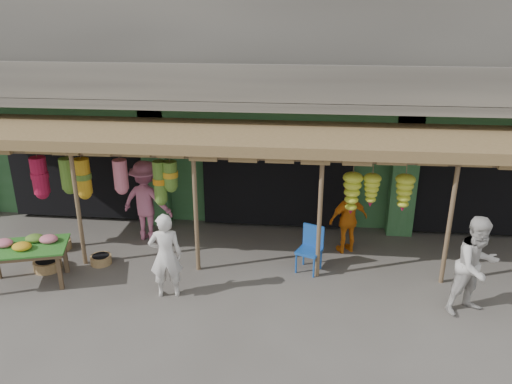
# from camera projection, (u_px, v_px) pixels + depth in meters

# --- Properties ---
(ground) EXTENTS (80.00, 80.00, 0.00)m
(ground) POSITION_uv_depth(u_px,v_px,m) (270.00, 268.00, 10.63)
(ground) COLOR #514C47
(ground) RESTS_ON ground
(building) EXTENTS (16.40, 6.80, 7.00)m
(building) POSITION_uv_depth(u_px,v_px,m) (284.00, 76.00, 13.96)
(building) COLOR gray
(building) RESTS_ON ground
(awning) EXTENTS (14.00, 2.70, 2.79)m
(awning) POSITION_uv_depth(u_px,v_px,m) (267.00, 141.00, 10.48)
(awning) COLOR brown
(awning) RESTS_ON ground
(flower_table) EXTENTS (1.82, 1.37, 0.97)m
(flower_table) POSITION_uv_depth(u_px,v_px,m) (25.00, 248.00, 9.81)
(flower_table) COLOR brown
(flower_table) RESTS_ON ground
(blue_chair) EXTENTS (0.61, 0.61, 0.97)m
(blue_chair) POSITION_uv_depth(u_px,v_px,m) (311.00, 246.00, 10.41)
(blue_chair) COLOR #194DA5
(blue_chair) RESTS_ON ground
(basket_left) EXTENTS (0.59, 0.59, 0.19)m
(basket_left) POSITION_uv_depth(u_px,v_px,m) (101.00, 260.00, 10.79)
(basket_left) COLOR #986945
(basket_left) RESTS_ON ground
(basket_mid) EXTENTS (0.65, 0.65, 0.22)m
(basket_mid) POSITION_uv_depth(u_px,v_px,m) (48.00, 265.00, 10.55)
(basket_mid) COLOR olive
(basket_mid) RESTS_ON ground
(basket_right) EXTENTS (0.56, 0.56, 0.22)m
(basket_right) POSITION_uv_depth(u_px,v_px,m) (61.00, 244.00, 11.43)
(basket_right) COLOR #A8764E
(basket_right) RESTS_ON ground
(person_front) EXTENTS (0.70, 0.54, 1.70)m
(person_front) POSITION_uv_depth(u_px,v_px,m) (166.00, 256.00, 9.37)
(person_front) COLOR silver
(person_front) RESTS_ON ground
(person_right) EXTENTS (1.12, 1.03, 1.86)m
(person_right) POSITION_uv_depth(u_px,v_px,m) (476.00, 266.00, 8.83)
(person_right) COLOR silver
(person_right) RESTS_ON ground
(person_vendor) EXTENTS (1.00, 0.74, 1.58)m
(person_vendor) POSITION_uv_depth(u_px,v_px,m) (348.00, 219.00, 11.09)
(person_vendor) COLOR orange
(person_vendor) RESTS_ON ground
(person_shopper) EXTENTS (1.37, 0.97, 1.94)m
(person_shopper) POSITION_uv_depth(u_px,v_px,m) (147.00, 201.00, 11.65)
(person_shopper) COLOR #C16686
(person_shopper) RESTS_ON ground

